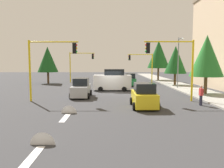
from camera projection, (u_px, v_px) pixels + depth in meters
ground_plane at (111, 93)px, 26.49m from camera, size 120.00×120.00×0.00m
sidewalk_kerb at (184, 87)px, 31.51m from camera, size 80.00×4.00×0.15m
lane_arrow_near at (68, 115)px, 15.02m from camera, size 2.40×1.10×1.10m
lane_arrow_mid at (39, 149)px, 9.04m from camera, size 2.40×1.10×1.10m
traffic_signal_far_left at (142, 62)px, 40.10m from camera, size 0.36×4.59×5.25m
traffic_signal_far_right at (80, 61)px, 40.03m from camera, size 0.36×4.59×5.49m
traffic_signal_near_right at (49, 58)px, 20.12m from camera, size 0.36×4.59×5.62m
traffic_signal_near_left at (173, 58)px, 20.16m from camera, size 0.36×4.59×5.64m
street_lamp_curbside at (179, 57)px, 29.71m from camera, size 2.15×0.28×7.00m
tree_roadside_near at (207, 56)px, 24.14m from camera, size 3.63×3.63×6.61m
tree_opposite_side at (48, 59)px, 37.99m from camera, size 3.51×3.51×6.38m
tree_roadside_mid at (175, 60)px, 34.11m from camera, size 3.42×3.42×6.21m
tree_roadside_far at (159, 54)px, 43.95m from camera, size 4.40×4.40×8.05m
delivery_van_white at (113, 81)px, 28.36m from camera, size 2.22×4.80×2.77m
car_green at (130, 80)px, 34.35m from camera, size 3.61×1.97×1.98m
car_silver at (81, 88)px, 22.98m from camera, size 3.95×2.00×1.98m
car_yellow at (144, 96)px, 17.61m from camera, size 3.79×2.03×1.98m
pedestrian_crossing at (201, 95)px, 18.33m from camera, size 0.40×0.24×1.70m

